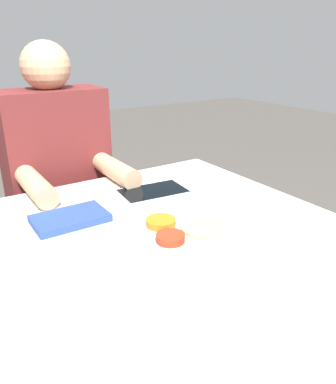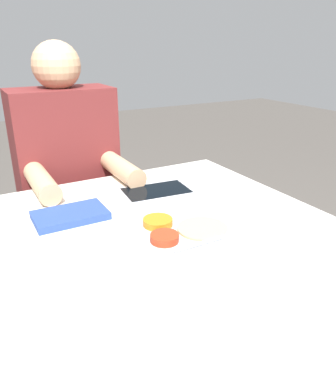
{
  "view_description": "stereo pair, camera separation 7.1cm",
  "coord_description": "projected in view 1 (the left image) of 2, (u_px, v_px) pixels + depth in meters",
  "views": [
    {
      "loc": [
        -0.41,
        -0.75,
        1.22
      ],
      "look_at": [
        0.13,
        0.06,
        0.83
      ],
      "focal_mm": 35.0,
      "sensor_mm": 36.0,
      "label": 1
    },
    {
      "loc": [
        -0.35,
        -0.79,
        1.22
      ],
      "look_at": [
        0.13,
        0.06,
        0.83
      ],
      "focal_mm": 35.0,
      "sensor_mm": 36.0,
      "label": 2
    }
  ],
  "objects": [
    {
      "name": "red_notebook",
      "position": [
        70.0,
        219.0,
        1.01
      ],
      "size": [
        0.2,
        0.12,
        0.02
      ],
      "color": "silver",
      "rests_on": "dining_table"
    },
    {
      "name": "tablet_device",
      "position": [
        153.0,
        192.0,
        1.21
      ],
      "size": [
        0.24,
        0.16,
        0.01
      ],
      "color": "#B7B7BC",
      "rests_on": "dining_table"
    },
    {
      "name": "person_diner",
      "position": [
        63.0,
        215.0,
        1.49
      ],
      "size": [
        0.37,
        0.46,
        1.23
      ],
      "color": "black",
      "rests_on": "ground_plane"
    },
    {
      "name": "dining_table",
      "position": [
        143.0,
        347.0,
        1.1
      ],
      "size": [
        1.04,
        0.87,
        0.77
      ],
      "color": "silver",
      "rests_on": "ground_plane"
    },
    {
      "name": "thali_tray",
      "position": [
        186.0,
        232.0,
        0.94
      ],
      "size": [
        0.28,
        0.28,
        0.03
      ],
      "color": "#B7BABF",
      "rests_on": "dining_table"
    }
  ]
}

